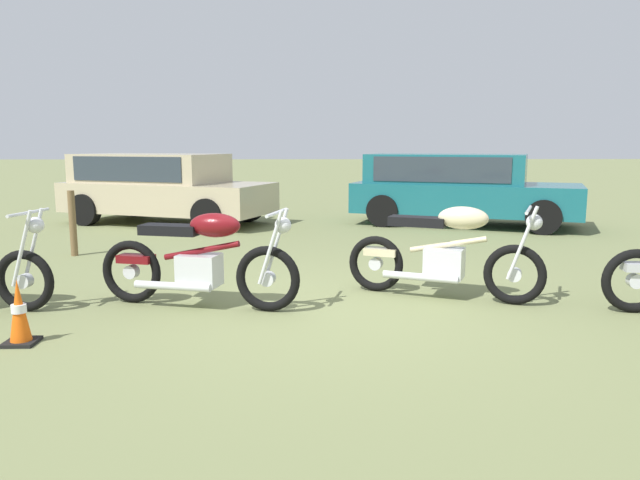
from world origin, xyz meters
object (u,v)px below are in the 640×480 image
(motorcycle_maroon, at_px, (199,260))
(car_teal, at_px, (456,184))
(fence_post_wooden, at_px, (73,223))
(traffic_cone, at_px, (19,314))
(motorcycle_cream, at_px, (445,253))
(car_beige, at_px, (159,183))

(motorcycle_maroon, xyz_separation_m, car_teal, (4.15, 6.12, 0.35))
(fence_post_wooden, bearing_deg, motorcycle_maroon, -50.98)
(motorcycle_maroon, height_order, traffic_cone, motorcycle_maroon)
(motorcycle_cream, height_order, car_teal, car_teal)
(car_beige, height_order, fence_post_wooden, car_beige)
(motorcycle_maroon, relative_size, motorcycle_cream, 1.07)
(car_beige, bearing_deg, motorcycle_cream, -32.73)
(car_beige, relative_size, fence_post_wooden, 4.76)
(car_teal, bearing_deg, traffic_cone, -104.93)
(motorcycle_cream, relative_size, traffic_cone, 3.57)
(motorcycle_cream, height_order, car_beige, car_beige)
(motorcycle_maroon, bearing_deg, fence_post_wooden, 143.61)
(car_teal, relative_size, fence_post_wooden, 4.91)
(car_teal, bearing_deg, motorcycle_maroon, -102.03)
(car_teal, distance_m, fence_post_wooden, 7.26)
(motorcycle_cream, bearing_deg, motorcycle_maroon, -149.20)
(car_beige, height_order, car_teal, same)
(motorcycle_cream, bearing_deg, traffic_cone, -135.93)
(car_teal, relative_size, traffic_cone, 8.65)
(motorcycle_cream, xyz_separation_m, traffic_cone, (-3.84, -1.38, -0.24))
(car_beige, bearing_deg, traffic_cone, -63.54)
(car_beige, distance_m, car_teal, 6.08)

